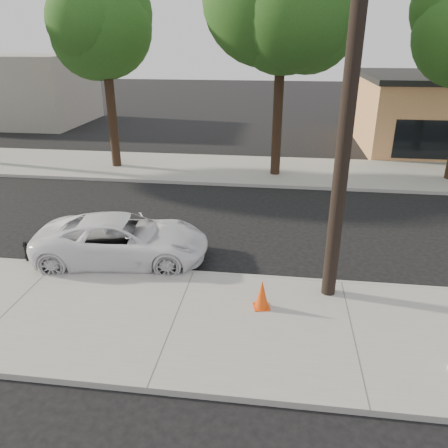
{
  "coord_description": "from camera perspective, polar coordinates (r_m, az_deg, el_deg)",
  "views": [
    {
      "loc": [
        2.23,
        -12.48,
        6.09
      ],
      "look_at": [
        0.66,
        -0.63,
        1.0
      ],
      "focal_mm": 35.0,
      "sensor_mm": 36.0,
      "label": 1
    }
  ],
  "objects": [
    {
      "name": "ground",
      "position": [
        14.06,
        -2.34,
        -2.62
      ],
      "size": [
        120.0,
        120.0,
        0.0
      ],
      "primitive_type": "plane",
      "color": "black",
      "rests_on": "ground"
    },
    {
      "name": "tree_c",
      "position": [
        20.13,
        8.29,
        25.18
      ],
      "size": [
        4.96,
        4.8,
        9.55
      ],
      "color": "black",
      "rests_on": "far_sidewalk"
    },
    {
      "name": "near_sidewalk",
      "position": [
        10.39,
        -6.43,
        -12.46
      ],
      "size": [
        90.0,
        4.4,
        0.15
      ],
      "primitive_type": "cube",
      "color": "gray",
      "rests_on": "ground"
    },
    {
      "name": "curb_near",
      "position": [
        12.2,
        -4.01,
        -6.53
      ],
      "size": [
        90.0,
        0.12,
        0.16
      ],
      "primitive_type": "cube",
      "color": "#9E9B93",
      "rests_on": "ground"
    },
    {
      "name": "utility_pole",
      "position": [
        9.97,
        15.86,
        14.21
      ],
      "size": [
        1.4,
        0.34,
        9.0
      ],
      "color": "black",
      "rests_on": "near_sidewalk"
    },
    {
      "name": "far_sidewalk",
      "position": [
        21.94,
        1.43,
        7.14
      ],
      "size": [
        90.0,
        5.0,
        0.15
      ],
      "primitive_type": "cube",
      "color": "gray",
      "rests_on": "ground"
    },
    {
      "name": "traffic_cone",
      "position": [
        10.51,
        4.98,
        -9.15
      ],
      "size": [
        0.45,
        0.45,
        0.73
      ],
      "rotation": [
        0.0,
        0.0,
        0.21
      ],
      "color": "#E9450C",
      "rests_on": "near_sidewalk"
    },
    {
      "name": "police_cruiser",
      "position": [
        13.07,
        -13.07,
        -1.98
      ],
      "size": [
        5.21,
        2.87,
        1.38
      ],
      "primitive_type": "imported",
      "rotation": [
        0.0,
        0.0,
        1.69
      ],
      "color": "white",
      "rests_on": "ground"
    },
    {
      "name": "tree_b",
      "position": [
        22.06,
        -15.01,
        22.51
      ],
      "size": [
        4.34,
        4.2,
        8.45
      ],
      "color": "black",
      "rests_on": "far_sidewalk"
    }
  ]
}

